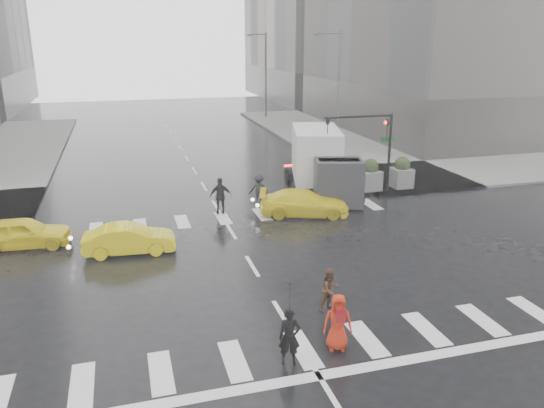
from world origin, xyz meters
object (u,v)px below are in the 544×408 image
object	(u,v)px
taxi_front	(23,233)
taxi_mid	(129,239)
pedestrian_orange	(338,322)
traffic_signal_pole	(374,137)
pedestrian_brown	(330,289)
box_truck	(322,161)

from	to	relation	value
taxi_front	taxi_mid	size ratio (longest dim) A/B	1.04
pedestrian_orange	traffic_signal_pole	bearing A→B (deg)	78.11
pedestrian_orange	taxi_front	xyz separation A→B (m)	(-9.80, 10.79, -0.20)
taxi_mid	pedestrian_orange	bearing A→B (deg)	-143.78
traffic_signal_pole	taxi_mid	world-z (taller)	traffic_signal_pole
pedestrian_brown	pedestrian_orange	world-z (taller)	pedestrian_orange
traffic_signal_pole	taxi_front	distance (m)	18.36
pedestrian_orange	taxi_front	world-z (taller)	pedestrian_orange
pedestrian_brown	taxi_mid	distance (m)	9.09
traffic_signal_pole	pedestrian_orange	world-z (taller)	traffic_signal_pole
traffic_signal_pole	taxi_mid	xyz separation A→B (m)	(-13.53, -5.34, -2.61)
taxi_mid	box_truck	xyz separation A→B (m)	(10.70, 5.96, 1.30)
pedestrian_brown	taxi_front	size ratio (longest dim) A/B	0.38
traffic_signal_pole	taxi_front	world-z (taller)	traffic_signal_pole
taxi_front	box_truck	distance (m)	15.60
taxi_mid	box_truck	size ratio (longest dim) A/B	0.55
pedestrian_brown	box_truck	size ratio (longest dim) A/B	0.21
pedestrian_brown	taxi_mid	bearing A→B (deg)	112.08
taxi_front	pedestrian_orange	bearing A→B (deg)	-134.95
pedestrian_orange	taxi_front	bearing A→B (deg)	149.86
traffic_signal_pole	box_truck	xyz separation A→B (m)	(-2.84, 0.62, -1.31)
pedestrian_orange	box_truck	distance (m)	15.77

